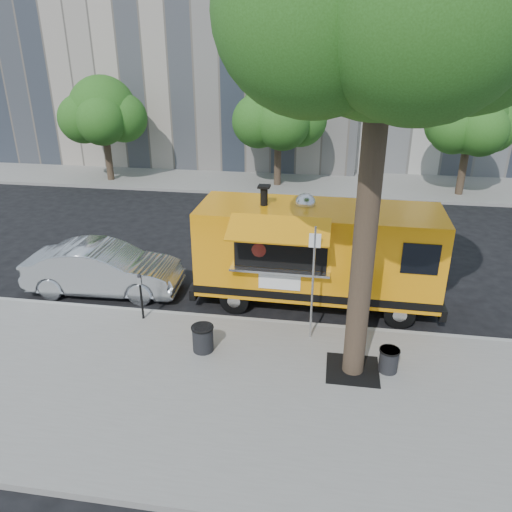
{
  "coord_description": "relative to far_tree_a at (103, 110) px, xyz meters",
  "views": [
    {
      "loc": [
        1.89,
        -12.5,
        7.17
      ],
      "look_at": [
        -0.1,
        0.0,
        1.62
      ],
      "focal_mm": 35.0,
      "sensor_mm": 36.0,
      "label": 1
    }
  ],
  "objects": [
    {
      "name": "trash_bin_right",
      "position": [
        13.39,
        -14.99,
        -3.32
      ],
      "size": [
        0.47,
        0.47,
        0.57
      ],
      "color": "black",
      "rests_on": "sidewalk"
    },
    {
      "name": "tree_well",
      "position": [
        12.6,
        -15.1,
        -3.62
      ],
      "size": [
        1.2,
        1.2,
        0.02
      ],
      "primitive_type": "cube",
      "color": "black",
      "rests_on": "sidewalk"
    },
    {
      "name": "far_tree_a",
      "position": [
        0.0,
        0.0,
        0.0
      ],
      "size": [
        3.42,
        3.42,
        5.36
      ],
      "color": "#33261C",
      "rests_on": "far_sidewalk"
    },
    {
      "name": "sedan",
      "position": [
        5.2,
        -12.06,
        -3.01
      ],
      "size": [
        4.71,
        1.83,
        1.53
      ],
      "primitive_type": "imported",
      "rotation": [
        0.0,
        0.0,
        1.62
      ],
      "color": "#B2B5BA",
      "rests_on": "ground"
    },
    {
      "name": "trash_bin_left",
      "position": [
        9.0,
        -14.86,
        -3.27
      ],
      "size": [
        0.55,
        0.55,
        0.66
      ],
      "color": "black",
      "rests_on": "sidewalk"
    },
    {
      "name": "sign_post",
      "position": [
        11.55,
        -13.85,
        -1.93
      ],
      "size": [
        0.28,
        0.06,
        3.0
      ],
      "color": "silver",
      "rests_on": "sidewalk"
    },
    {
      "name": "curb",
      "position": [
        10.0,
        -13.23,
        -3.7
      ],
      "size": [
        60.0,
        0.14,
        0.16
      ],
      "primitive_type": "cube",
      "color": "#999993",
      "rests_on": "ground"
    },
    {
      "name": "far_sidewalk",
      "position": [
        10.0,
        1.2,
        -3.7
      ],
      "size": [
        60.0,
        5.0,
        0.15
      ],
      "primitive_type": "cube",
      "color": "gray",
      "rests_on": "ground"
    },
    {
      "name": "far_tree_b",
      "position": [
        9.0,
        0.4,
        0.06
      ],
      "size": [
        3.6,
        3.6,
        5.5
      ],
      "color": "#33261C",
      "rests_on": "far_sidewalk"
    },
    {
      "name": "sidewalk",
      "position": [
        10.0,
        -16.3,
        -3.7
      ],
      "size": [
        60.0,
        6.0,
        0.15
      ],
      "primitive_type": "cube",
      "color": "gray",
      "rests_on": "ground"
    },
    {
      "name": "food_truck",
      "position": [
        11.54,
        -11.78,
        -2.15
      ],
      "size": [
        7.03,
        3.28,
        3.46
      ],
      "rotation": [
        0.0,
        0.0,
        -0.01
      ],
      "color": "orange",
      "rests_on": "ground"
    },
    {
      "name": "far_tree_c",
      "position": [
        18.0,
        0.1,
        -0.06
      ],
      "size": [
        3.24,
        3.24,
        5.21
      ],
      "color": "#33261C",
      "rests_on": "far_sidewalk"
    },
    {
      "name": "parking_meter",
      "position": [
        7.0,
        -13.65,
        -2.79
      ],
      "size": [
        0.11,
        0.11,
        1.33
      ],
      "color": "black",
      "rests_on": "sidewalk"
    },
    {
      "name": "ground",
      "position": [
        10.0,
        -12.3,
        -3.78
      ],
      "size": [
        120.0,
        120.0,
        0.0
      ],
      "primitive_type": "plane",
      "color": "black",
      "rests_on": "ground"
    }
  ]
}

